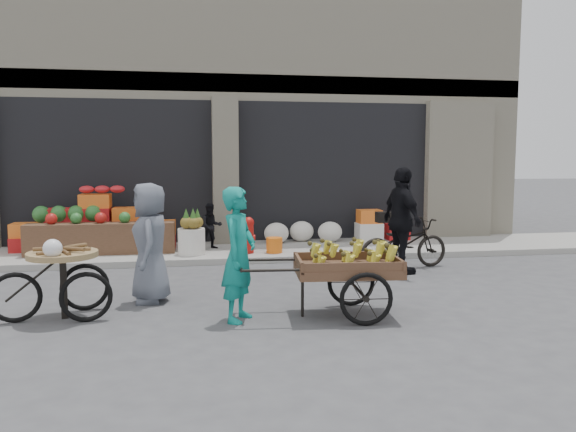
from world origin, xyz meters
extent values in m
plane|color=#424244|center=(0.00, 0.00, 0.00)|extent=(80.00, 80.00, 0.00)
cube|color=gray|center=(0.00, 4.10, 0.06)|extent=(18.00, 2.20, 0.12)
cube|color=beige|center=(0.00, 8.20, 3.50)|extent=(14.00, 6.00, 7.00)
cube|color=gray|center=(0.00, 5.35, 3.60)|extent=(14.00, 0.30, 0.40)
cube|color=black|center=(-2.48, 6.00, 1.67)|extent=(4.40, 1.60, 3.10)
cube|color=black|center=(2.48, 6.00, 1.67)|extent=(4.40, 1.60, 3.10)
cube|color=beige|center=(0.00, 5.15, 1.67)|extent=(0.55, 0.80, 3.22)
cube|color=brown|center=(-2.48, 3.95, 0.42)|extent=(2.80, 0.45, 0.60)
sphere|color=#1E5923|center=(-3.17, 4.45, 0.86)|extent=(0.34, 0.34, 0.34)
cylinder|color=silver|center=(-0.75, 3.60, 0.37)|extent=(0.52, 0.52, 0.50)
cylinder|color=#A5140F|center=(0.35, 3.55, 0.40)|extent=(0.20, 0.20, 0.56)
sphere|color=#A5140F|center=(0.35, 3.55, 0.72)|extent=(0.22, 0.22, 0.22)
cylinder|color=orange|center=(0.85, 3.50, 0.27)|extent=(0.32, 0.32, 0.30)
ellipsoid|color=silver|center=(1.68, 4.70, 0.34)|extent=(1.70, 0.60, 0.44)
imported|color=black|center=(-0.35, 4.20, 0.58)|extent=(0.51, 0.43, 0.93)
cube|color=brown|center=(1.17, -0.59, 0.59)|extent=(1.35, 0.94, 0.11)
torus|color=black|center=(1.27, -1.05, 0.32)|extent=(0.65, 0.11, 0.64)
torus|color=black|center=(1.35, -0.15, 0.32)|extent=(0.65, 0.11, 0.64)
cylinder|color=black|center=(0.61, -0.54, 0.27)|extent=(0.04, 0.04, 0.53)
imported|color=#118277|center=(-0.19, -0.57, 0.82)|extent=(0.61, 0.71, 1.64)
cylinder|color=#9E7F51|center=(-2.31, -0.10, 0.80)|extent=(0.99, 0.99, 0.07)
cube|color=black|center=(-2.31, -0.10, 0.40)|extent=(0.09, 0.09, 0.80)
torus|color=black|center=(-2.01, -0.33, 0.31)|extent=(0.62, 0.18, 0.62)
torus|color=black|center=(-2.12, 0.22, 0.31)|extent=(0.62, 0.18, 0.62)
torus|color=black|center=(-2.85, -0.21, 0.31)|extent=(0.62, 0.18, 0.62)
imported|color=slate|center=(-1.31, 0.54, 0.82)|extent=(0.56, 0.83, 1.64)
imported|color=black|center=(3.00, 2.15, 0.45)|extent=(1.79, 0.87, 0.90)
imported|color=black|center=(2.80, 1.75, 0.91)|extent=(0.62, 1.13, 1.83)
camera|label=1|loc=(-0.74, -7.27, 1.99)|focal=35.00mm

